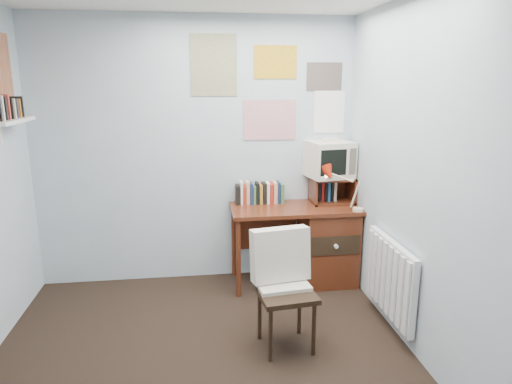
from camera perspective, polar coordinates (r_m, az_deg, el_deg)
The scene contains 11 objects.
back_wall at distance 4.36m, azimuth -7.45°, elevation 4.89°, with size 3.00×0.02×2.50m, color silver.
right_wall at distance 3.05m, azimuth 22.32°, elevation 0.15°, with size 0.02×3.50×2.50m, color silver.
desk at distance 4.48m, azimuth 8.18°, elevation -6.08°, with size 1.20×0.55×0.76m.
desk_chair at distance 3.37m, azimuth 3.80°, elevation -12.61°, with size 0.43×0.41×0.84m, color black.
desk_lamp at distance 4.21m, azimuth 12.76°, elevation 0.03°, with size 0.25×0.22×0.36m, color red.
tv_riser at distance 4.48m, azimuth 9.46°, elevation 0.28°, with size 0.40×0.30×0.25m, color #5F2815.
crt_tv at distance 4.42m, azimuth 9.15°, elevation 4.26°, with size 0.40×0.36×0.37m, color beige.
book_row at distance 4.40m, azimuth 1.33°, elevation 0.04°, with size 0.60×0.14×0.22m, color #5F2815.
radiator at distance 3.76m, azimuth 16.43°, elevation -10.26°, with size 0.09×0.80×0.60m, color white.
wall_shelf at distance 3.92m, azimuth -28.62°, elevation 7.80°, with size 0.20×0.62×0.24m, color white.
posters_back at distance 4.37m, azimuth 1.76°, elevation 12.91°, with size 1.20×0.01×0.90m, color white.
Camera 1 is at (-0.02, -2.56, 1.92)m, focal length 32.00 mm.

